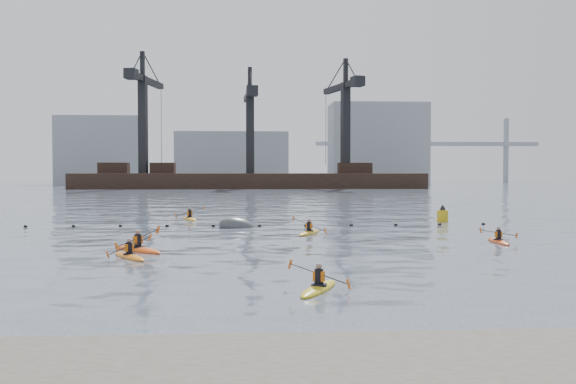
% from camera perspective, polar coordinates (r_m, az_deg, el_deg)
% --- Properties ---
extents(ground, '(400.00, 400.00, 0.00)m').
position_cam_1_polar(ground, '(17.52, -5.15, -9.93)').
color(ground, '#384152').
rests_on(ground, ground).
extents(float_line, '(33.24, 0.73, 0.24)m').
position_cam_1_polar(float_line, '(39.85, -4.83, -3.17)').
color(float_line, black).
rests_on(float_line, ground).
extents(barge_pier, '(72.00, 19.30, 29.50)m').
position_cam_1_polar(barge_pier, '(127.15, -3.67, 1.22)').
color(barge_pier, black).
rests_on(barge_pier, ground).
extents(skyline, '(141.00, 28.00, 22.00)m').
position_cam_1_polar(skyline, '(167.51, -2.75, 3.92)').
color(skyline, gray).
rests_on(skyline, ground).
extents(kayaker_0, '(2.04, 2.73, 1.05)m').
position_cam_1_polar(kayaker_0, '(26.33, -14.63, -5.77)').
color(kayaker_0, orange).
rests_on(kayaker_0, ground).
extents(kayaker_1, '(1.86, 2.89, 1.01)m').
position_cam_1_polar(kayaker_1, '(18.69, 2.90, -8.89)').
color(kayaker_1, gold).
rests_on(kayaker_1, ground).
extents(kayaker_2, '(2.84, 2.93, 1.19)m').
position_cam_1_polar(kayaker_2, '(28.42, -13.86, -5.16)').
color(kayaker_2, '#E75415').
rests_on(kayaker_2, ground).
extents(kayaker_3, '(1.97, 3.04, 1.13)m').
position_cam_1_polar(kayaker_3, '(35.10, 1.99, -3.76)').
color(kayaker_3, '#BF9016').
rests_on(kayaker_3, ground).
extents(kayaker_4, '(1.94, 2.88, 0.91)m').
position_cam_1_polar(kayaker_4, '(32.56, 19.09, -4.34)').
color(kayaker_4, '#BF3D12').
rests_on(kayaker_4, ground).
extents(kayaker_5, '(2.14, 3.27, 1.14)m').
position_cam_1_polar(kayaker_5, '(45.76, -9.18, -2.44)').
color(kayaker_5, gold).
rests_on(kayaker_5, ground).
extents(mooring_buoy, '(2.94, 2.06, 1.72)m').
position_cam_1_polar(mooring_buoy, '(39.13, -4.76, -3.31)').
color(mooring_buoy, '#3F4144').
rests_on(mooring_buoy, ground).
extents(nav_buoy, '(0.77, 0.77, 1.40)m').
position_cam_1_polar(nav_buoy, '(44.56, 14.26, -2.17)').
color(nav_buoy, gold).
rests_on(nav_buoy, ground).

